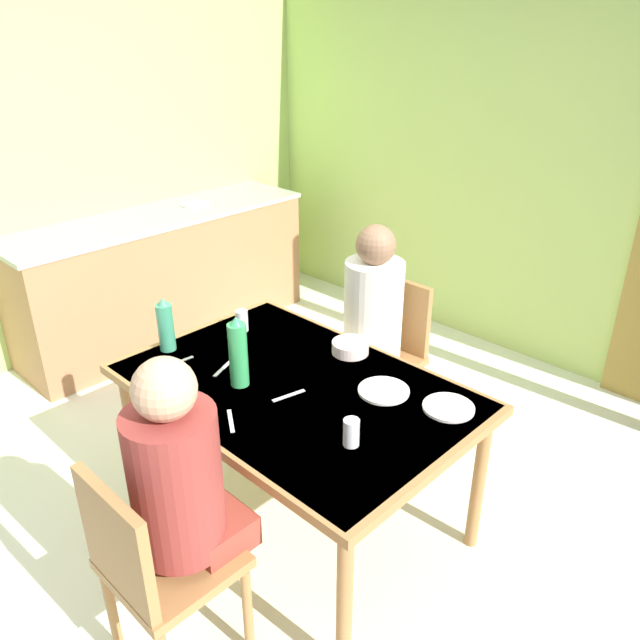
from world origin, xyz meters
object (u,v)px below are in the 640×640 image
(kitchen_counter, at_px, (164,275))
(serving_bowl_center, at_px, (350,347))
(person_far_diner, at_px, (371,309))
(water_bottle_green_far, at_px, (166,326))
(person_near_diner, at_px, (179,477))
(chair_far_diner, at_px, (386,349))
(chair_near_diner, at_px, (153,564))
(water_bottle_green_near, at_px, (238,353))
(dining_table, at_px, (295,397))

(kitchen_counter, relative_size, serving_bowl_center, 12.65)
(person_far_diner, xyz_separation_m, water_bottle_green_far, (-0.47, -0.90, 0.07))
(person_far_diner, relative_size, water_bottle_green_far, 2.95)
(person_near_diner, bearing_deg, chair_far_diner, 103.76)
(kitchen_counter, distance_m, serving_bowl_center, 2.09)
(chair_far_diner, xyz_separation_m, person_near_diner, (0.38, -1.56, 0.28))
(chair_near_diner, height_order, water_bottle_green_near, water_bottle_green_near)
(person_far_diner, height_order, water_bottle_green_far, person_far_diner)
(dining_table, bearing_deg, person_near_diner, -74.12)
(chair_far_diner, height_order, person_far_diner, person_far_diner)
(water_bottle_green_far, bearing_deg, person_near_diner, -31.17)
(water_bottle_green_far, bearing_deg, dining_table, 16.75)
(chair_far_diner, bearing_deg, person_near_diner, 103.76)
(kitchen_counter, relative_size, dining_table, 1.45)
(kitchen_counter, distance_m, person_near_diner, 2.67)
(chair_near_diner, xyz_separation_m, water_bottle_green_far, (-0.85, 0.65, 0.35))
(person_far_diner, bearing_deg, chair_far_diner, -90.00)
(chair_near_diner, relative_size, water_bottle_green_near, 2.77)
(serving_bowl_center, bearing_deg, chair_far_diner, 108.57)
(person_near_diner, relative_size, serving_bowl_center, 4.53)
(kitchen_counter, height_order, person_near_diner, person_near_diner)
(person_near_diner, xyz_separation_m, water_bottle_green_far, (-0.85, 0.51, 0.07))
(kitchen_counter, distance_m, water_bottle_green_far, 1.70)
(dining_table, xyz_separation_m, person_near_diner, (0.20, -0.71, 0.12))
(chair_near_diner, bearing_deg, chair_far_diner, 102.69)
(serving_bowl_center, bearing_deg, water_bottle_green_near, -106.02)
(chair_near_diner, xyz_separation_m, chair_far_diner, (-0.38, 1.69, 0.00))
(person_near_diner, bearing_deg, chair_near_diner, -90.00)
(dining_table, relative_size, person_far_diner, 1.93)
(kitchen_counter, xyz_separation_m, water_bottle_green_near, (1.89, -0.83, 0.42))
(dining_table, height_order, person_far_diner, person_far_diner)
(person_near_diner, xyz_separation_m, water_bottle_green_near, (-0.37, 0.55, 0.09))
(chair_far_diner, height_order, water_bottle_green_far, water_bottle_green_far)
(chair_near_diner, height_order, serving_bowl_center, chair_near_diner)
(chair_near_diner, xyz_separation_m, person_far_diner, (-0.38, 1.56, 0.28))
(chair_far_diner, xyz_separation_m, person_far_diner, (0.00, -0.14, 0.28))
(chair_far_diner, height_order, water_bottle_green_near, water_bottle_green_near)
(chair_near_diner, xyz_separation_m, water_bottle_green_near, (-0.37, 0.69, 0.38))
(person_far_diner, xyz_separation_m, serving_bowl_center, (0.16, -0.34, -0.03))
(dining_table, height_order, water_bottle_green_near, water_bottle_green_near)
(person_far_diner, distance_m, serving_bowl_center, 0.38)
(person_far_diner, relative_size, water_bottle_green_near, 2.45)
(chair_near_diner, height_order, person_near_diner, person_near_diner)
(person_near_diner, bearing_deg, water_bottle_green_far, 148.83)
(water_bottle_green_near, height_order, water_bottle_green_far, water_bottle_green_near)
(person_near_diner, bearing_deg, kitchen_counter, 148.63)
(water_bottle_green_near, bearing_deg, water_bottle_green_far, -175.49)
(chair_far_diner, bearing_deg, chair_near_diner, 102.69)
(kitchen_counter, height_order, chair_far_diner, kitchen_counter)
(kitchen_counter, bearing_deg, water_bottle_green_far, -31.50)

